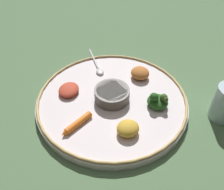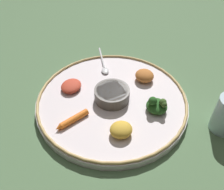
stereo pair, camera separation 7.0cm
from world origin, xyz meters
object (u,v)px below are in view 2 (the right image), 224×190
at_px(center_bowl, 112,94).
at_px(carrot_near_spoon, 72,120).
at_px(spoon, 104,65).
at_px(greens_pile, 157,105).

relative_size(center_bowl, carrot_near_spoon, 1.13).
height_order(center_bowl, spoon, center_bowl).
height_order(center_bowl, greens_pile, greens_pile).
bearing_deg(center_bowl, spoon, 5.11).
height_order(spoon, carrot_near_spoon, carrot_near_spoon).
bearing_deg(greens_pile, carrot_near_spoon, 95.62).
xyz_separation_m(center_bowl, spoon, (0.16, 0.01, -0.02)).
height_order(greens_pile, carrot_near_spoon, greens_pile).
distance_m(greens_pile, carrot_near_spoon, 0.23).
height_order(center_bowl, carrot_near_spoon, center_bowl).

